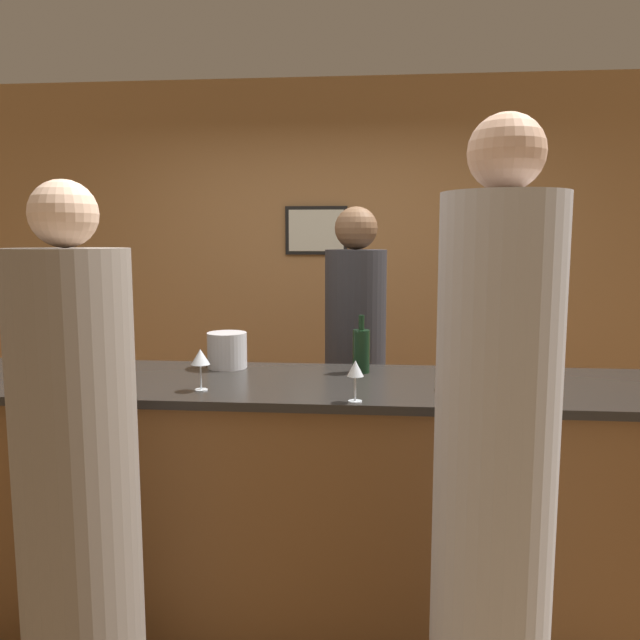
% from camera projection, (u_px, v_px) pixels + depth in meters
% --- Properties ---
extents(ground_plane, '(14.00, 14.00, 0.00)m').
position_uv_depth(ground_plane, '(298.00, 617.00, 2.80)').
color(ground_plane, brown).
extents(back_wall, '(8.00, 0.08, 2.80)m').
position_uv_depth(back_wall, '(330.00, 279.00, 4.49)').
color(back_wall, '#A37547').
rests_on(back_wall, ground_plane).
extents(bar_counter, '(3.31, 0.76, 1.09)m').
position_uv_depth(bar_counter, '(298.00, 501.00, 2.74)').
color(bar_counter, brown).
rests_on(bar_counter, ground_plane).
extents(bartender, '(0.33, 0.33, 1.86)m').
position_uv_depth(bartender, '(355.00, 388.00, 3.44)').
color(bartender, '#2D2D33').
rests_on(bartender, ground_plane).
extents(guest_0, '(0.38, 0.38, 1.87)m').
position_uv_depth(guest_0, '(78.00, 500.00, 1.98)').
color(guest_0, gray).
rests_on(guest_0, ground_plane).
extents(guest_1, '(0.35, 0.35, 2.03)m').
position_uv_depth(guest_1, '(494.00, 493.00, 1.82)').
color(guest_1, '#B2B2B7').
rests_on(guest_1, ground_plane).
extents(wine_bottle_0, '(0.08, 0.08, 0.26)m').
position_uv_depth(wine_bottle_0, '(361.00, 350.00, 2.82)').
color(wine_bottle_0, black).
rests_on(wine_bottle_0, bar_counter).
extents(ice_bucket, '(0.19, 0.19, 0.17)m').
position_uv_depth(ice_bucket, '(227.00, 350.00, 2.93)').
color(ice_bucket, silver).
rests_on(ice_bucket, bar_counter).
extents(wine_glass_0, '(0.06, 0.06, 0.16)m').
position_uv_depth(wine_glass_0, '(355.00, 370.00, 2.30)').
color(wine_glass_0, silver).
rests_on(wine_glass_0, bar_counter).
extents(wine_glass_1, '(0.07, 0.07, 0.17)m').
position_uv_depth(wine_glass_1, '(125.00, 359.00, 2.47)').
color(wine_glass_1, silver).
rests_on(wine_glass_1, bar_counter).
extents(wine_glass_2, '(0.06, 0.06, 0.14)m').
position_uv_depth(wine_glass_2, '(454.00, 364.00, 2.49)').
color(wine_glass_2, silver).
rests_on(wine_glass_2, bar_counter).
extents(wine_glass_3, '(0.08, 0.08, 0.17)m').
position_uv_depth(wine_glass_3, '(200.00, 358.00, 2.48)').
color(wine_glass_3, silver).
rests_on(wine_glass_3, bar_counter).
extents(wine_glass_4, '(0.07, 0.07, 0.17)m').
position_uv_depth(wine_glass_4, '(490.00, 361.00, 2.45)').
color(wine_glass_4, silver).
rests_on(wine_glass_4, bar_counter).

